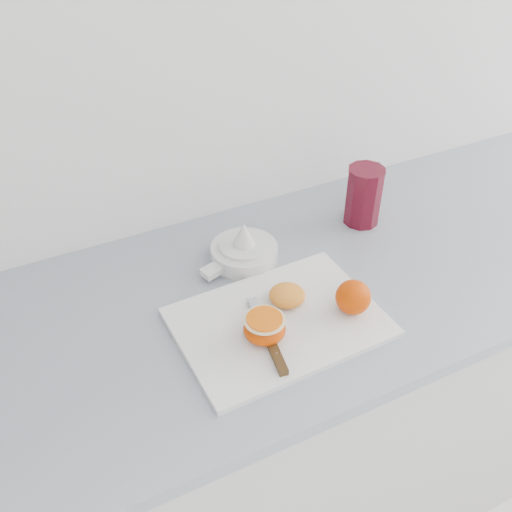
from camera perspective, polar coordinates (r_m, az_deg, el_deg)
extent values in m
cube|color=silver|center=(1.54, 4.98, -14.92)|extent=(2.57, 0.60, 0.86)
cube|color=#8F98A4|center=(1.21, 6.12, -2.17)|extent=(2.64, 0.64, 0.03)
cube|color=white|center=(1.08, 2.29, -6.62)|extent=(0.38, 0.28, 0.01)
sphere|color=#DC4900|center=(1.08, 9.69, -4.08)|extent=(0.07, 0.07, 0.07)
ellipsoid|color=#DC4900|center=(1.03, 0.85, -7.29)|extent=(0.08, 0.08, 0.04)
cylinder|color=#FFE4A2|center=(1.01, 0.86, -6.41)|extent=(0.07, 0.07, 0.00)
cylinder|color=orange|center=(1.01, 0.86, -6.30)|extent=(0.06, 0.06, 0.00)
ellipsoid|color=orange|center=(1.10, 3.13, -3.94)|extent=(0.07, 0.07, 0.03)
cylinder|color=orange|center=(1.09, 3.14, -3.58)|extent=(0.05, 0.05, 0.00)
cube|color=#472D15|center=(1.00, 2.05, -9.91)|extent=(0.03, 0.09, 0.01)
cube|color=#B7B7BC|center=(1.07, 0.37, -6.12)|extent=(0.04, 0.11, 0.00)
cylinder|color=#B7B7BC|center=(1.00, 2.05, -9.91)|extent=(0.01, 0.01, 0.01)
cylinder|color=white|center=(1.21, -1.18, 0.28)|extent=(0.14, 0.14, 0.04)
cylinder|color=white|center=(1.20, -1.19, 1.08)|extent=(0.11, 0.11, 0.01)
cone|color=white|center=(1.18, -1.21, 2.24)|extent=(0.05, 0.05, 0.05)
cube|color=white|center=(1.17, -4.36, -1.47)|extent=(0.05, 0.04, 0.01)
ellipsoid|color=orange|center=(1.20, -0.53, 1.38)|extent=(0.01, 0.01, 0.00)
ellipsoid|color=orange|center=(1.20, -2.06, 1.30)|extent=(0.01, 0.01, 0.00)
ellipsoid|color=orange|center=(1.19, -0.81, 0.95)|extent=(0.01, 0.01, 0.00)
ellipsoid|color=orange|center=(1.21, -0.80, 1.82)|extent=(0.01, 0.01, 0.00)
cylinder|color=#5A0A1A|center=(1.33, 10.70, 5.86)|extent=(0.08, 0.08, 0.14)
cylinder|color=orange|center=(1.36, 10.44, 4.01)|extent=(0.07, 0.07, 0.02)
cylinder|color=#5A0A1A|center=(1.29, 11.06, 8.46)|extent=(0.09, 0.09, 0.00)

